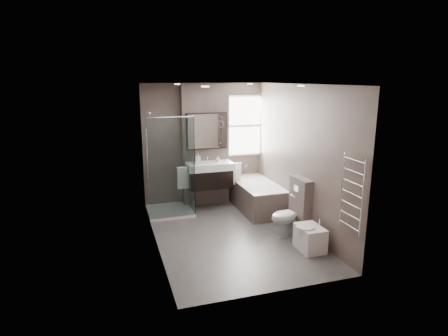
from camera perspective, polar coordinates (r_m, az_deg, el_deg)
name	(u,v)px	position (r m, az deg, el deg)	size (l,w,h in m)	color
room	(231,163)	(6.31, 1.12, 0.77)	(2.70, 3.90, 2.70)	#4D4846
vanity_pier	(205,145)	(7.98, -2.92, 3.46)	(1.00, 0.25, 2.60)	brown
vanity	(210,175)	(7.77, -2.22, -1.04)	(0.95, 0.47, 0.66)	black
mirror_cabinet	(207,131)	(7.78, -2.64, 5.65)	(0.86, 0.08, 0.76)	black
towel_left	(183,178)	(7.64, -6.24, -1.53)	(0.24, 0.06, 0.44)	white
towel_right	(235,174)	(7.92, 1.73, -0.91)	(0.24, 0.06, 0.44)	white
shower_enclosure	(175,190)	(7.62, -7.53, -3.40)	(0.90, 0.90, 2.00)	white
bathtub	(256,195)	(7.88, 4.95, -4.09)	(0.75, 1.60, 0.57)	brown
window	(243,126)	(8.29, 2.95, 6.45)	(0.98, 0.06, 1.33)	white
toilet	(288,216)	(6.71, 9.79, -7.21)	(0.38, 0.67, 0.68)	white
cistern_box	(300,205)	(6.79, 11.55, -5.61)	(0.19, 0.55, 1.00)	brown
bidet	(310,238)	(6.24, 12.94, -10.31)	(0.43, 0.50, 0.52)	white
towel_radiator	(352,194)	(5.54, 18.92, -3.73)	(0.03, 0.49, 1.10)	silver
soap_bottle_a	(198,158)	(7.69, -3.99, 1.54)	(0.09, 0.09, 0.20)	white
soap_bottle_b	(218,159)	(7.79, -0.94, 1.43)	(0.09, 0.09, 0.12)	white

